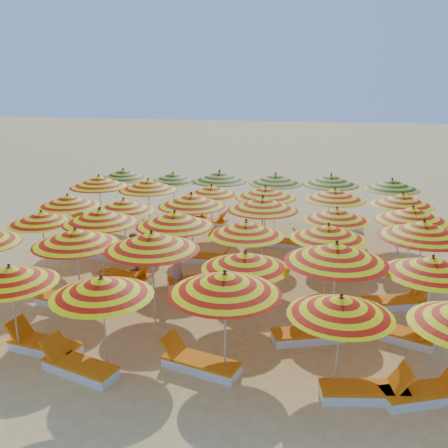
# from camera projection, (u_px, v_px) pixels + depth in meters

# --- Properties ---
(ground) EXTENTS (120.00, 120.00, 0.00)m
(ground) POSITION_uv_depth(u_px,v_px,m) (221.00, 276.00, 15.93)
(ground) COLOR #F3CE6C
(ground) RESTS_ON ground
(umbrella_1) EXTENTS (2.65, 2.65, 2.20)m
(umbrella_1) POSITION_uv_depth(u_px,v_px,m) (10.00, 275.00, 10.94)
(umbrella_1) COLOR silver
(umbrella_1) RESTS_ON ground
(umbrella_2) EXTENTS (2.36, 2.36, 2.26)m
(umbrella_2) POSITION_uv_depth(u_px,v_px,m) (102.00, 287.00, 10.19)
(umbrella_2) COLOR silver
(umbrella_2) RESTS_ON ground
(umbrella_3) EXTENTS (2.64, 2.64, 2.44)m
(umbrella_3) POSITION_uv_depth(u_px,v_px,m) (225.00, 283.00, 9.96)
(umbrella_3) COLOR silver
(umbrella_3) RESTS_ON ground
(umbrella_4) EXTENTS (2.57, 2.57, 2.18)m
(umbrella_4) POSITION_uv_depth(u_px,v_px,m) (341.00, 306.00, 9.50)
(umbrella_4) COLOR silver
(umbrella_4) RESTS_ON ground
(umbrella_7) EXTENTS (2.97, 2.97, 2.41)m
(umbrella_7) POSITION_uv_depth(u_px,v_px,m) (76.00, 237.00, 12.96)
(umbrella_7) COLOR silver
(umbrella_7) RESTS_ON ground
(umbrella_8) EXTENTS (2.55, 2.55, 2.52)m
(umbrella_8) POSITION_uv_depth(u_px,v_px,m) (152.00, 241.00, 12.33)
(umbrella_8) COLOR silver
(umbrella_8) RESTS_ON ground
(umbrella_9) EXTENTS (2.18, 2.18, 2.23)m
(umbrella_9) POSITION_uv_depth(u_px,v_px,m) (245.00, 260.00, 11.73)
(umbrella_9) COLOR silver
(umbrella_9) RESTS_ON ground
(umbrella_10) EXTENTS (2.60, 2.60, 2.54)m
(umbrella_10) POSITION_uv_depth(u_px,v_px,m) (336.00, 253.00, 11.44)
(umbrella_10) COLOR silver
(umbrella_10) RESTS_ON ground
(umbrella_11) EXTENTS (2.48, 2.48, 2.30)m
(umbrella_11) POSITION_uv_depth(u_px,v_px,m) (432.00, 266.00, 11.24)
(umbrella_11) COLOR silver
(umbrella_11) RESTS_ON ground
(umbrella_12) EXTENTS (2.65, 2.65, 2.18)m
(umbrella_12) POSITION_uv_depth(u_px,v_px,m) (41.00, 218.00, 15.49)
(umbrella_12) COLOR silver
(umbrella_12) RESTS_ON ground
(umbrella_13) EXTENTS (2.96, 2.96, 2.42)m
(umbrella_13) POSITION_uv_depth(u_px,v_px,m) (100.00, 216.00, 14.85)
(umbrella_13) COLOR silver
(umbrella_13) RESTS_ON ground
(umbrella_14) EXTENTS (2.59, 2.59, 2.44)m
(umbrella_14) POSITION_uv_depth(u_px,v_px,m) (175.00, 219.00, 14.51)
(umbrella_14) COLOR silver
(umbrella_14) RESTS_ON ground
(umbrella_15) EXTENTS (2.65, 2.65, 2.29)m
(umbrella_15) POSITION_uv_depth(u_px,v_px,m) (246.00, 228.00, 14.05)
(umbrella_15) COLOR silver
(umbrella_15) RESTS_ON ground
(umbrella_16) EXTENTS (2.20, 2.20, 2.24)m
(umbrella_16) POSITION_uv_depth(u_px,v_px,m) (328.00, 232.00, 13.90)
(umbrella_16) COLOR silver
(umbrella_16) RESTS_ON ground
(umbrella_17) EXTENTS (3.07, 3.07, 2.54)m
(umbrella_17) POSITION_uv_depth(u_px,v_px,m) (423.00, 229.00, 13.22)
(umbrella_17) COLOR silver
(umbrella_17) RESTS_ON ground
(umbrella_18) EXTENTS (2.70, 2.70, 2.24)m
(umbrella_18) POSITION_uv_depth(u_px,v_px,m) (68.00, 201.00, 17.43)
(umbrella_18) COLOR silver
(umbrella_18) RESTS_ON ground
(umbrella_19) EXTENTS (2.19, 2.19, 2.20)m
(umbrella_19) POSITION_uv_depth(u_px,v_px,m) (124.00, 205.00, 17.00)
(umbrella_19) COLOR silver
(umbrella_19) RESTS_ON ground
(umbrella_20) EXTENTS (3.02, 3.02, 2.43)m
(umbrella_20) POSITION_uv_depth(u_px,v_px,m) (192.00, 200.00, 16.81)
(umbrella_20) COLOR silver
(umbrella_20) RESTS_ON ground
(umbrella_21) EXTENTS (2.94, 2.94, 2.47)m
(umbrella_21) POSITION_uv_depth(u_px,v_px,m) (263.00, 204.00, 16.20)
(umbrella_21) COLOR silver
(umbrella_21) RESTS_ON ground
(umbrella_22) EXTENTS (2.40, 2.40, 2.22)m
(umbrella_22) POSITION_uv_depth(u_px,v_px,m) (337.00, 214.00, 15.74)
(umbrella_22) COLOR silver
(umbrella_22) RESTS_ON ground
(umbrella_23) EXTENTS (2.70, 2.70, 2.38)m
(umbrella_23) POSITION_uv_depth(u_px,v_px,m) (412.00, 214.00, 15.22)
(umbrella_23) COLOR silver
(umbrella_23) RESTS_ON ground
(umbrella_24) EXTENTS (2.61, 2.61, 2.47)m
(umbrella_24) POSITION_uv_depth(u_px,v_px,m) (99.00, 181.00, 19.66)
(umbrella_24) COLOR silver
(umbrella_24) RESTS_ON ground
(umbrella_25) EXTENTS (2.56, 2.56, 2.42)m
(umbrella_25) POSITION_uv_depth(u_px,v_px,m) (148.00, 185.00, 19.26)
(umbrella_25) COLOR silver
(umbrella_25) RESTS_ON ground
(umbrella_26) EXTENTS (2.27, 2.27, 2.27)m
(umbrella_26) POSITION_uv_depth(u_px,v_px,m) (212.00, 191.00, 18.83)
(umbrella_26) COLOR silver
(umbrella_26) RESTS_ON ground
(umbrella_27) EXTENTS (2.92, 2.92, 2.38)m
(umbrella_27) POSITION_uv_depth(u_px,v_px,m) (266.00, 192.00, 18.16)
(umbrella_27) COLOR silver
(umbrella_27) RESTS_ON ground
(umbrella_28) EXTENTS (2.23, 2.23, 2.34)m
(umbrella_28) POSITION_uv_depth(u_px,v_px,m) (335.00, 194.00, 17.95)
(umbrella_28) COLOR silver
(umbrella_28) RESTS_ON ground
(umbrella_29) EXTENTS (2.47, 2.47, 2.30)m
(umbrella_29) POSITION_uv_depth(u_px,v_px,m) (402.00, 200.00, 17.33)
(umbrella_29) COLOR silver
(umbrella_29) RESTS_ON ground
(umbrella_30) EXTENTS (2.64, 2.64, 2.33)m
(umbrella_30) POSITION_uv_depth(u_px,v_px,m) (123.00, 174.00, 21.80)
(umbrella_30) COLOR silver
(umbrella_30) RESTS_ON ground
(umbrella_31) EXTENTS (2.17, 2.17, 2.26)m
(umbrella_31) POSITION_uv_depth(u_px,v_px,m) (173.00, 177.00, 21.43)
(umbrella_31) COLOR silver
(umbrella_31) RESTS_ON ground
(umbrella_32) EXTENTS (2.51, 2.51, 2.43)m
(umbrella_32) POSITION_uv_depth(u_px,v_px,m) (220.00, 176.00, 20.81)
(umbrella_32) COLOR silver
(umbrella_32) RESTS_ON ground
(umbrella_33) EXTENTS (2.93, 2.93, 2.36)m
(umbrella_33) POSITION_uv_depth(u_px,v_px,m) (276.00, 179.00, 20.60)
(umbrella_33) COLOR silver
(umbrella_33) RESTS_ON ground
(umbrella_34) EXTENTS (2.42, 2.42, 2.41)m
(umbrella_34) POSITION_uv_depth(u_px,v_px,m) (331.00, 180.00, 20.20)
(umbrella_34) COLOR silver
(umbrella_34) RESTS_ON ground
(umbrella_35) EXTENTS (2.91, 2.91, 2.34)m
(umbrella_35) POSITION_uv_depth(u_px,v_px,m) (392.00, 184.00, 19.65)
(umbrella_35) COLOR silver
(umbrella_35) RESTS_ON ground
(lounger_1) EXTENTS (1.80, 0.83, 0.69)m
(lounger_1) POSITION_uv_depth(u_px,v_px,m) (44.00, 345.00, 11.53)
(lounger_1) COLOR white
(lounger_1) RESTS_ON ground
(lounger_2) EXTENTS (1.83, 1.05, 0.69)m
(lounger_2) POSITION_uv_depth(u_px,v_px,m) (78.00, 367.00, 10.68)
(lounger_2) COLOR white
(lounger_2) RESTS_ON ground
(lounger_3) EXTENTS (1.82, 1.00, 0.69)m
(lounger_3) POSITION_uv_depth(u_px,v_px,m) (199.00, 363.00, 10.80)
(lounger_3) COLOR white
(lounger_3) RESTS_ON ground
(lounger_4) EXTENTS (1.81, 0.88, 0.69)m
(lounger_4) POSITION_uv_depth(u_px,v_px,m) (366.00, 391.00, 9.83)
(lounger_4) COLOR white
(lounger_4) RESTS_ON ground
(lounger_5) EXTENTS (1.82, 1.22, 0.69)m
(lounger_5) POSITION_uv_depth(u_px,v_px,m) (426.00, 393.00, 9.78)
(lounger_5) COLOR white
(lounger_5) RESTS_ON ground
(lounger_6) EXTENTS (1.81, 0.91, 0.69)m
(lounger_6) POSITION_uv_depth(u_px,v_px,m) (68.00, 302.00, 13.78)
(lounger_6) COLOR white
(lounger_6) RESTS_ON ground
(lounger_7) EXTENTS (1.83, 1.15, 0.69)m
(lounger_7) POSITION_uv_depth(u_px,v_px,m) (309.00, 335.00, 12.00)
(lounger_7) COLOR white
(lounger_7) RESTS_ON ground
(lounger_8) EXTENTS (1.83, 1.16, 0.69)m
(lounger_8) POSITION_uv_depth(u_px,v_px,m) (400.00, 334.00, 12.01)
(lounger_8) COLOR white
(lounger_8) RESTS_ON ground
(lounger_9) EXTENTS (1.81, 0.88, 0.69)m
(lounger_9) POSITION_uv_depth(u_px,v_px,m) (126.00, 277.00, 15.50)
(lounger_9) COLOR white
(lounger_9) RESTS_ON ground
(lounger_10) EXTENTS (1.82, 1.23, 0.69)m
(lounger_10) POSITION_uv_depth(u_px,v_px,m) (198.00, 281.00, 15.17)
(lounger_10) COLOR white
(lounger_10) RESTS_ON ground
(lounger_11) EXTENTS (1.83, 1.16, 0.69)m
(lounger_11) POSITION_uv_depth(u_px,v_px,m) (229.00, 287.00, 14.72)
(lounger_11) COLOR white
(lounger_11) RESTS_ON ground
(lounger_12) EXTENTS (1.83, 1.11, 0.69)m
(lounger_12) POSITION_uv_depth(u_px,v_px,m) (397.00, 302.00, 13.76)
(lounger_12) COLOR white
(lounger_12) RESTS_ON ground
(lounger_13) EXTENTS (1.82, 1.03, 0.69)m
(lounger_13) POSITION_uv_depth(u_px,v_px,m) (109.00, 254.00, 17.47)
(lounger_13) COLOR white
(lounger_13) RESTS_ON ground
(lounger_14) EXTENTS (1.74, 0.62, 0.69)m
(lounger_14) POSITION_uv_depth(u_px,v_px,m) (208.00, 258.00, 17.10)
(lounger_14) COLOR white
(lounger_14) RESTS_ON ground
(lounger_15) EXTENTS (1.82, 1.03, 0.69)m
(lounger_15) POSITION_uv_depth(u_px,v_px,m) (349.00, 268.00, 16.22)
(lounger_15) COLOR white
(lounger_15) RESTS_ON ground
(lounger_16) EXTENTS (1.82, 1.24, 0.69)m
(lounger_16) POSITION_uv_depth(u_px,v_px,m) (386.00, 272.00, 15.88)
(lounger_16) COLOR white
(lounger_16) RESTS_ON ground
(lounger_17) EXTENTS (1.82, 1.26, 0.69)m
(lounger_17) POSITION_uv_depth(u_px,v_px,m) (90.00, 229.00, 20.44)
(lounger_17) COLOR white
(lounger_17) RESTS_ON ground
(lounger_18) EXTENTS (1.83, 1.15, 0.69)m
(lounger_18) POSITION_uv_depth(u_px,v_px,m) (164.00, 233.00, 19.90)
(lounger_18) COLOR white
(lounger_18) RESTS_ON ground
(lounger_19) EXTENTS (1.81, 0.89, 0.69)m
(lounger_19) POSITION_uv_depth(u_px,v_px,m) (278.00, 242.00, 18.78)
(lounger_19) COLOR white
(lounger_19) RESTS_ON ground
(lounger_20) EXTENTS (1.83, 1.04, 0.69)m
(lounger_20) POSITION_uv_depth(u_px,v_px,m) (315.00, 243.00, 18.68)
(lounger_20) COLOR white
(lounger_20) RESTS_ON ground
(lounger_21) EXTENTS (1.80, 0.82, 0.69)m
(lounger_21) POSITION_uv_depth(u_px,v_px,m) (189.00, 218.00, 22.07)
(lounger_21) COLOR white
(lounger_21) RESTS_ON ground
(lounger_22) EXTENTS (1.81, 0.91, 0.69)m
(lounger_22) POSITION_uv_depth(u_px,v_px,m) (208.00, 222.00, 21.46)
(lounger_22) COLOR white
(lounger_22) RESTS_ON ground
(lounger_23) EXTENTS (1.80, 0.84, 0.69)m
(lounger_23) POSITION_uv_depth(u_px,v_px,m) (340.00, 227.00, 20.74)
(lounger_23) COLOR white
(lounger_23) RESTS_ON ground
(beachgoer_b) EXTENTS (0.82, 0.84, 1.36)m
(beachgoer_b) POSITION_uv_depth(u_px,v_px,m) (134.00, 254.00, 15.93)
(beachgoer_b) COLOR tan
(beachgoer_b) RESTS_ON ground
(beachgoer_a) EXTENTS (0.46, 0.59, 1.43)m
(beachgoer_a) POSITION_uv_depth(u_px,v_px,m) (177.00, 267.00, 14.77)
(beachgoer_a) COLOR tan
(beachgoer_a) RESTS_ON ground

